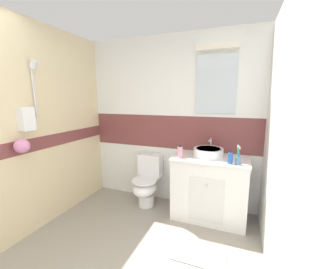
{
  "coord_description": "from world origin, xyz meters",
  "views": [
    {
      "loc": [
        0.98,
        -0.4,
        1.61
      ],
      "look_at": [
        0.15,
        1.9,
        1.16
      ],
      "focal_mm": 21.27,
      "sensor_mm": 36.0,
      "label": 1
    }
  ],
  "objects_px": {
    "sink_basin": "(208,152)",
    "soap_dispenser": "(230,158)",
    "toothbrush_cup": "(238,160)",
    "toilet": "(147,182)",
    "mouthwash_bottle": "(180,152)"
  },
  "relations": [
    {
      "from": "soap_dispenser",
      "to": "mouthwash_bottle",
      "type": "height_order",
      "value": "same"
    },
    {
      "from": "sink_basin",
      "to": "soap_dispenser",
      "type": "relative_size",
      "value": 2.61
    },
    {
      "from": "toilet",
      "to": "mouthwash_bottle",
      "type": "height_order",
      "value": "mouthwash_bottle"
    },
    {
      "from": "toothbrush_cup",
      "to": "sink_basin",
      "type": "bearing_deg",
      "value": 148.48
    },
    {
      "from": "toilet",
      "to": "mouthwash_bottle",
      "type": "xyz_separation_m",
      "value": [
        0.57,
        -0.18,
        0.57
      ]
    },
    {
      "from": "toilet",
      "to": "soap_dispenser",
      "type": "xyz_separation_m",
      "value": [
        1.19,
        -0.2,
        0.56
      ]
    },
    {
      "from": "toilet",
      "to": "soap_dispenser",
      "type": "height_order",
      "value": "soap_dispenser"
    },
    {
      "from": "sink_basin",
      "to": "soap_dispenser",
      "type": "distance_m",
      "value": 0.37
    },
    {
      "from": "sink_basin",
      "to": "toothbrush_cup",
      "type": "height_order",
      "value": "toothbrush_cup"
    },
    {
      "from": "toothbrush_cup",
      "to": "soap_dispenser",
      "type": "relative_size",
      "value": 1.38
    },
    {
      "from": "toilet",
      "to": "toothbrush_cup",
      "type": "bearing_deg",
      "value": -8.98
    },
    {
      "from": "toilet",
      "to": "toothbrush_cup",
      "type": "height_order",
      "value": "toothbrush_cup"
    },
    {
      "from": "sink_basin",
      "to": "toilet",
      "type": "xyz_separation_m",
      "value": [
        -0.9,
        -0.03,
        -0.55
      ]
    },
    {
      "from": "sink_basin",
      "to": "soap_dispenser",
      "type": "height_order",
      "value": "sink_basin"
    },
    {
      "from": "soap_dispenser",
      "to": "mouthwash_bottle",
      "type": "xyz_separation_m",
      "value": [
        -0.62,
        0.02,
        0.01
      ]
    }
  ]
}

